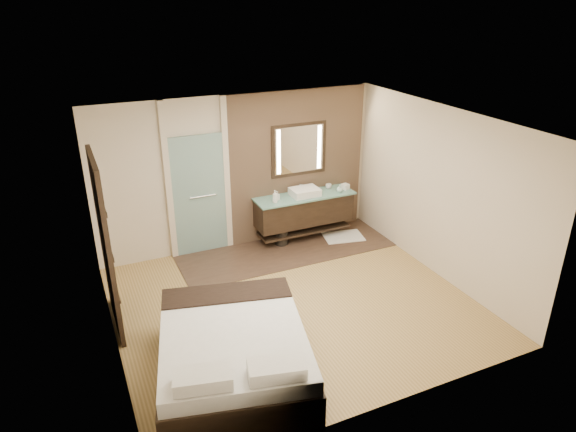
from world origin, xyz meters
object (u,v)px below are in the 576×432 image
vanity (304,209)px  waste_bin (281,237)px  mirror_unit (299,149)px  bed (234,353)px

vanity → waste_bin: vanity is taller
mirror_unit → waste_bin: mirror_unit is taller
bed → waste_bin: bed is taller
mirror_unit → waste_bin: size_ratio=3.69×
waste_bin → mirror_unit: bearing=32.3°
bed → waste_bin: (1.92, 2.95, -0.19)m
mirror_unit → waste_bin: 1.61m
vanity → waste_bin: bearing=-172.0°
mirror_unit → bed: mirror_unit is taller
vanity → mirror_unit: bearing=90.0°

